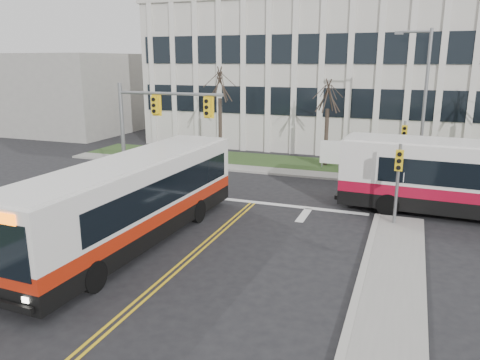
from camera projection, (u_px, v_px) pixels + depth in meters
name	position (u px, v px, depth m)	size (l,w,h in m)	color
ground	(184.00, 263.00, 17.56)	(120.00, 120.00, 0.00)	black
sidewalk_cross	(363.00, 179.00, 29.67)	(44.00, 1.60, 0.14)	#9E9B93
building_lawn	(368.00, 169.00, 32.22)	(44.00, 5.00, 0.12)	#314D21
office_building	(385.00, 76.00, 41.64)	(40.00, 16.00, 12.00)	beige
building_annex	(73.00, 93.00, 48.90)	(12.00, 12.00, 8.00)	#9E9B93
mast_arm_signal	(148.00, 120.00, 24.89)	(6.11, 0.38, 6.20)	slate
signal_pole_near	(398.00, 173.00, 20.79)	(0.34, 0.39, 3.80)	slate
signal_pole_far	(403.00, 142.00, 28.51)	(0.34, 0.39, 3.80)	slate
streetlight	(422.00, 97.00, 28.29)	(2.15, 0.25, 9.20)	slate
directory_sign	(331.00, 153.00, 32.33)	(1.50, 0.12, 2.00)	slate
tree_left	(220.00, 86.00, 34.55)	(1.80, 1.80, 7.70)	#42352B
tree_mid	(328.00, 97.00, 32.20)	(1.80, 1.80, 6.82)	#42352B
bus_main	(132.00, 203.00, 19.09)	(2.81, 12.99, 3.46)	silver
newspaper_box_red	(23.00, 214.00, 21.59)	(0.50, 0.45, 0.95)	maroon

